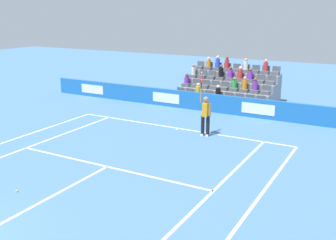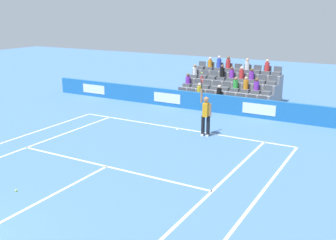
# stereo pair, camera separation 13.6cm
# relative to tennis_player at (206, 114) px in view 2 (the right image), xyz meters

# --- Properties ---
(line_baseline) EXTENTS (10.97, 0.10, 0.01)m
(line_baseline) POSITION_rel_tennis_player_xyz_m (1.55, -0.41, -0.99)
(line_baseline) COLOR white
(line_baseline) RESTS_ON ground
(line_service) EXTENTS (8.23, 0.10, 0.01)m
(line_service) POSITION_rel_tennis_player_xyz_m (1.55, 5.08, -0.99)
(line_service) COLOR white
(line_service) RESTS_ON ground
(line_centre_service) EXTENTS (0.10, 6.40, 0.01)m
(line_centre_service) POSITION_rel_tennis_player_xyz_m (1.55, 8.28, -0.99)
(line_centre_service) COLOR white
(line_centre_service) RESTS_ON ground
(line_singles_sideline_left) EXTENTS (0.10, 11.89, 0.01)m
(line_singles_sideline_left) POSITION_rel_tennis_player_xyz_m (5.67, 5.54, -0.99)
(line_singles_sideline_left) COLOR white
(line_singles_sideline_left) RESTS_ON ground
(line_singles_sideline_right) EXTENTS (0.10, 11.89, 0.01)m
(line_singles_sideline_right) POSITION_rel_tennis_player_xyz_m (-2.56, 5.54, -0.99)
(line_singles_sideline_right) COLOR white
(line_singles_sideline_right) RESTS_ON ground
(line_doubles_sideline_right) EXTENTS (0.10, 11.89, 0.01)m
(line_doubles_sideline_right) POSITION_rel_tennis_player_xyz_m (-3.93, 5.54, -0.99)
(line_doubles_sideline_right) COLOR white
(line_doubles_sideline_right) RESTS_ON ground
(line_centre_mark) EXTENTS (0.10, 0.20, 0.01)m
(line_centre_mark) POSITION_rel_tennis_player_xyz_m (1.55, -0.31, -0.99)
(line_centre_mark) COLOR white
(line_centre_mark) RESTS_ON ground
(sponsor_barrier) EXTENTS (21.82, 0.22, 0.99)m
(sponsor_barrier) POSITION_rel_tennis_player_xyz_m (1.55, -4.14, -0.49)
(sponsor_barrier) COLOR #1E66AD
(sponsor_barrier) RESTS_ON ground
(tennis_player) EXTENTS (0.53, 0.38, 2.85)m
(tennis_player) POSITION_rel_tennis_player_xyz_m (0.00, 0.00, 0.00)
(tennis_player) COLOR black
(tennis_player) RESTS_ON ground
(stadium_stand) EXTENTS (5.58, 3.80, 2.63)m
(stadium_stand) POSITION_rel_tennis_player_xyz_m (1.56, -7.08, -0.29)
(stadium_stand) COLOR gray
(stadium_stand) RESTS_ON ground
(loose_tennis_ball) EXTENTS (0.07, 0.07, 0.07)m
(loose_tennis_ball) POSITION_rel_tennis_player_xyz_m (2.72, 8.09, -0.96)
(loose_tennis_ball) COLOR #D1E533
(loose_tennis_ball) RESTS_ON ground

